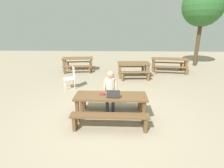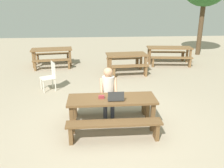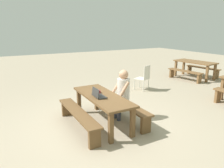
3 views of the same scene
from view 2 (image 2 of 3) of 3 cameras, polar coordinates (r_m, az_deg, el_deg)
The scene contains 17 objects.
ground_plane at distance 5.64m, azimuth -0.02°, elevation -10.09°, with size 30.00×30.00×0.00m, color tan.
picnic_table_front at distance 5.37m, azimuth -0.03°, elevation -4.48°, with size 1.99×0.72×0.71m.
bench_near at distance 4.95m, azimuth 0.55°, elevation -10.19°, with size 1.98×0.30×0.43m.
bench_far at distance 6.04m, azimuth -0.49°, elevation -4.53°, with size 1.98×0.30×0.43m.
laptop at distance 5.19m, azimuth 0.93°, elevation -3.41°, with size 0.35×0.24×0.22m.
small_pouch at distance 5.31m, azimuth -2.57°, elevation -3.13°, with size 0.13×0.07×0.07m.
person_seated at distance 5.86m, azimuth -0.89°, elevation -1.04°, with size 0.42×0.41×1.25m.
plastic_chair at distance 7.98m, azimuth -14.71°, elevation 1.98°, with size 0.58×0.58×0.93m.
picnic_table_mid at distance 9.74m, azimuth 3.51°, elevation 6.59°, with size 1.68×0.96×0.76m.
bench_mid_south at distance 9.19m, azimuth 4.33°, elevation 3.77°, with size 1.48×0.40×0.45m.
bench_mid_north at distance 10.45m, azimuth 2.72°, elevation 5.68°, with size 1.48×0.40×0.45m.
picnic_table_rear at distance 11.10m, azimuth -14.33°, elevation 7.65°, with size 1.88×1.04×0.78m.
bench_rear_south at distance 10.48m, azimuth -14.29°, elevation 5.11°, with size 1.64×0.50×0.43m.
bench_rear_north at distance 11.85m, azimuth -14.10°, elevation 6.72°, with size 1.64×0.50×0.43m.
picnic_table_distant at distance 11.46m, azimuth 13.65°, elevation 8.07°, with size 2.12×0.97×0.78m.
bench_distant_south at distance 10.91m, azimuth 14.15°, elevation 5.75°, with size 1.86×0.51×0.44m.
bench_distant_north at distance 12.14m, azimuth 12.96°, elevation 7.16°, with size 1.86×0.51×0.44m.
Camera 2 is at (-0.40, -4.91, 2.76)m, focal length 37.88 mm.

